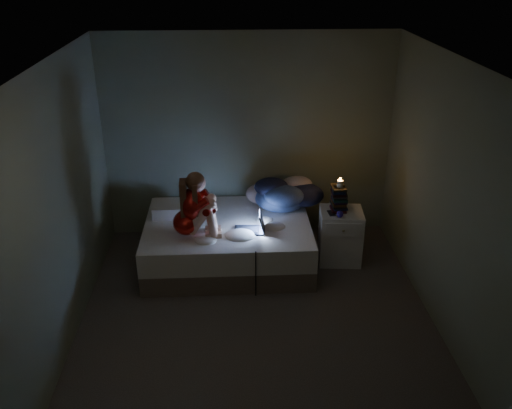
{
  "coord_description": "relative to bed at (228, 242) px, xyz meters",
  "views": [
    {
      "loc": [
        -0.25,
        -4.57,
        3.46
      ],
      "look_at": [
        0.05,
        1.0,
        0.8
      ],
      "focal_mm": 37.95,
      "sensor_mm": 36.0,
      "label": 1
    }
  ],
  "objects": [
    {
      "name": "phone",
      "position": [
        1.22,
        -0.1,
        0.4
      ],
      "size": [
        0.09,
        0.15,
        0.01
      ],
      "primitive_type": "cube",
      "rotation": [
        0.0,
        0.0,
        0.17
      ],
      "color": "black",
      "rests_on": "nightstand"
    },
    {
      "name": "woman",
      "position": [
        -0.45,
        -0.3,
        0.65
      ],
      "size": [
        0.48,
        0.33,
        0.76
      ],
      "primitive_type": null,
      "rotation": [
        0.0,
        0.0,
        0.04
      ],
      "color": "maroon",
      "rests_on": "bed"
    },
    {
      "name": "ceiling",
      "position": [
        0.28,
        -1.1,
        2.34
      ],
      "size": [
        3.6,
        3.8,
        0.02
      ],
      "primitive_type": "cube",
      "color": "silver",
      "rests_on": "ground"
    },
    {
      "name": "floor",
      "position": [
        0.28,
        -1.1,
        -0.28
      ],
      "size": [
        3.6,
        3.8,
        0.02
      ],
      "primitive_type": "cube",
      "color": "#382F2C",
      "rests_on": "ground"
    },
    {
      "name": "wall_right",
      "position": [
        2.09,
        -1.1,
        1.03
      ],
      "size": [
        0.02,
        3.8,
        2.6
      ],
      "primitive_type": "cube",
      "color": "#636A5C",
      "rests_on": "ground"
    },
    {
      "name": "wall_back",
      "position": [
        0.28,
        0.81,
        1.03
      ],
      "size": [
        3.6,
        0.02,
        2.6
      ],
      "primitive_type": "cube",
      "color": "#636A5C",
      "rests_on": "ground"
    },
    {
      "name": "pillow",
      "position": [
        -0.63,
        0.24,
        0.34
      ],
      "size": [
        0.5,
        0.36,
        0.15
      ],
      "primitive_type": "cube",
      "color": "silver",
      "rests_on": "bed"
    },
    {
      "name": "bed",
      "position": [
        0.0,
        0.0,
        0.0
      ],
      "size": [
        1.93,
        1.45,
        0.53
      ],
      "primitive_type": null,
      "color": "beige",
      "rests_on": "ground"
    },
    {
      "name": "laptop",
      "position": [
        0.24,
        -0.24,
        0.39
      ],
      "size": [
        0.36,
        0.26,
        0.24
      ],
      "primitive_type": null,
      "rotation": [
        0.0,
        0.0,
        -0.07
      ],
      "color": "black",
      "rests_on": "bed"
    },
    {
      "name": "clothes_pile",
      "position": [
        0.67,
        0.36,
        0.47
      ],
      "size": [
        0.8,
        0.7,
        0.41
      ],
      "primitive_type": null,
      "rotation": [
        0.0,
        0.0,
        -0.25
      ],
      "color": "navy",
      "rests_on": "bed"
    },
    {
      "name": "book_stack",
      "position": [
        1.31,
        0.01,
        0.53
      ],
      "size": [
        0.19,
        0.25,
        0.29
      ],
      "primitive_type": null,
      "color": "black",
      "rests_on": "nightstand"
    },
    {
      "name": "blue_orb",
      "position": [
        1.3,
        -0.19,
        0.43
      ],
      "size": [
        0.08,
        0.08,
        0.08
      ],
      "primitive_type": "sphere",
      "color": "#291B8F",
      "rests_on": "nightstand"
    },
    {
      "name": "wall_front",
      "position": [
        0.28,
        -3.01,
        1.03
      ],
      "size": [
        3.6,
        0.02,
        2.6
      ],
      "primitive_type": "cube",
      "color": "#636A5C",
      "rests_on": "ground"
    },
    {
      "name": "wall_left",
      "position": [
        -1.53,
        -1.1,
        1.03
      ],
      "size": [
        0.02,
        3.8,
        2.6
      ],
      "primitive_type": "cube",
      "color": "#636A5C",
      "rests_on": "ground"
    },
    {
      "name": "nightstand",
      "position": [
        1.35,
        -0.04,
        0.06
      ],
      "size": [
        0.53,
        0.48,
        0.66
      ],
      "primitive_type": "cube",
      "rotation": [
        0.0,
        0.0,
        -0.09
      ],
      "color": "silver",
      "rests_on": "ground"
    },
    {
      "name": "candle",
      "position": [
        1.31,
        0.01,
        0.72
      ],
      "size": [
        0.07,
        0.07,
        0.08
      ],
      "primitive_type": "cylinder",
      "color": "beige",
      "rests_on": "book_stack"
    }
  ]
}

